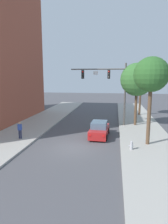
% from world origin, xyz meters
% --- Properties ---
extents(ground_plane, '(120.00, 120.00, 0.00)m').
position_xyz_m(ground_plane, '(0.00, 0.00, 0.00)').
color(ground_plane, '#4C4C51').
extents(sidewalk_left, '(5.00, 60.00, 0.15)m').
position_xyz_m(sidewalk_left, '(-6.50, 0.00, 0.07)').
color(sidewalk_left, '#A8A59E').
rests_on(sidewalk_left, ground).
extents(sidewalk_right, '(5.00, 60.00, 0.15)m').
position_xyz_m(sidewalk_right, '(6.50, 0.00, 0.07)').
color(sidewalk_right, '#A8A59E').
rests_on(sidewalk_right, ground).
extents(traffic_signal_mast, '(6.72, 0.38, 7.50)m').
position_xyz_m(traffic_signal_mast, '(2.70, 8.65, 5.35)').
color(traffic_signal_mast, '#514C47').
rests_on(traffic_signal_mast, sidewalk_right).
extents(car_lead_red, '(1.96, 4.30, 1.60)m').
position_xyz_m(car_lead_red, '(1.93, 3.77, 0.72)').
color(car_lead_red, '#B21E1E').
rests_on(car_lead_red, ground).
extents(pedestrian_sidewalk_left_walker, '(0.36, 0.22, 1.64)m').
position_xyz_m(pedestrian_sidewalk_left_walker, '(-5.53, 1.46, 1.06)').
color(pedestrian_sidewalk_left_walker, '#232847').
rests_on(pedestrian_sidewalk_left_walker, sidewalk_left).
extents(fire_hydrant, '(0.48, 0.24, 0.72)m').
position_xyz_m(fire_hydrant, '(4.87, 0.07, 0.51)').
color(fire_hydrant, '#B2B2B7').
rests_on(fire_hydrant, sidewalk_right).
extents(street_tree_nearest, '(2.96, 2.96, 7.56)m').
position_xyz_m(street_tree_nearest, '(6.39, 1.69, 6.17)').
color(street_tree_nearest, brown).
rests_on(street_tree_nearest, sidewalk_right).
extents(street_tree_second, '(3.97, 3.97, 7.55)m').
position_xyz_m(street_tree_second, '(5.97, 9.00, 5.70)').
color(street_tree_second, brown).
rests_on(street_tree_second, sidewalk_right).
extents(street_tree_third, '(3.15, 3.15, 7.74)m').
position_xyz_m(street_tree_third, '(7.28, 16.20, 6.26)').
color(street_tree_third, brown).
rests_on(street_tree_third, sidewalk_right).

